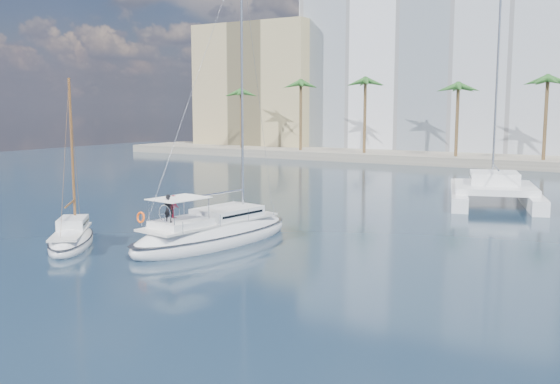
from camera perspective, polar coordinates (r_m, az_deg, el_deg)
The scene contains 10 objects.
ground at distance 32.98m, azimuth -2.39°, elevation -5.86°, with size 160.00×160.00×0.00m, color black.
quay at distance 89.91m, azimuth 19.20°, elevation 2.77°, with size 120.00×14.00×1.20m, color gray.
building_modern at distance 104.34m, azimuth 14.28°, elevation 10.97°, with size 42.00×16.00×28.00m, color silver.
building_tan_left at distance 112.87m, azimuth -1.35°, elevation 9.42°, with size 22.00×14.00×22.00m, color tan.
palm_left at distance 98.44m, azimuth -1.06°, elevation 9.24°, with size 3.60×3.60×12.30m.
palm_centre at distance 85.74m, azimuth 18.96°, elevation 9.04°, with size 3.60×3.60×12.30m.
main_sloop at distance 36.15m, azimuth -6.07°, elevation -3.82°, with size 5.54×12.29×17.60m.
small_sloop at distance 37.14m, azimuth -18.52°, elevation -4.10°, with size 6.06×6.78×9.98m.
catamaran at distance 53.98m, azimuth 18.97°, elevation 0.34°, with size 10.12×14.82×19.50m.
seagull at distance 38.51m, azimuth -2.39°, elevation -3.35°, with size 0.99×0.42×0.18m.
Camera 1 is at (17.41, -26.91, 7.77)m, focal length 40.00 mm.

